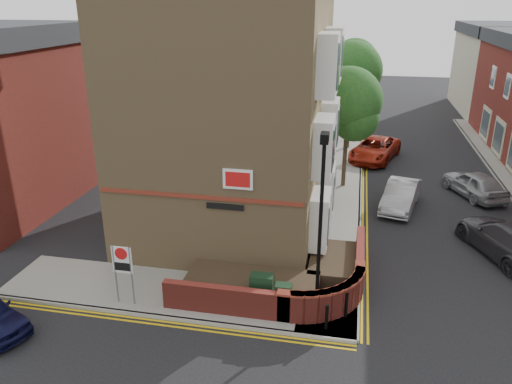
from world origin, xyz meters
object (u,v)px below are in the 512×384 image
object	(u,v)px
silver_car_near	(401,195)
lamppost	(320,227)
utility_cabinet_large	(262,290)
zone_sign	(122,264)

from	to	relation	value
silver_car_near	lamppost	bearing A→B (deg)	-95.23
silver_car_near	utility_cabinet_large	bearing A→B (deg)	-104.41
utility_cabinet_large	zone_sign	distance (m)	4.86
zone_sign	lamppost	bearing A→B (deg)	6.07
utility_cabinet_large	silver_car_near	world-z (taller)	silver_car_near
utility_cabinet_large	silver_car_near	bearing A→B (deg)	62.56
lamppost	utility_cabinet_large	world-z (taller)	lamppost
utility_cabinet_large	zone_sign	bearing A→B (deg)	-170.31
lamppost	utility_cabinet_large	distance (m)	3.24
utility_cabinet_large	zone_sign	xyz separation A→B (m)	(-4.70, -0.80, 0.92)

